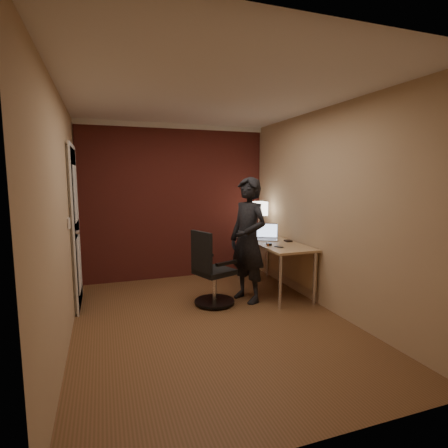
{
  "coord_description": "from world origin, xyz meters",
  "views": [
    {
      "loc": [
        -1.13,
        -3.69,
        1.64
      ],
      "look_at": [
        0.35,
        0.55,
        1.05
      ],
      "focal_mm": 28.0,
      "sensor_mm": 36.0,
      "label": 1
    }
  ],
  "objects_px": {
    "mouse": "(269,244)",
    "wallet": "(288,241)",
    "office_chair": "(211,273)",
    "laptop": "(267,235)",
    "person": "(248,240)",
    "phone": "(279,247)",
    "desk_lamp": "(259,209)",
    "desk": "(278,250)"
  },
  "relations": [
    {
      "from": "person",
      "to": "phone",
      "type": "bearing_deg",
      "value": 49.68
    },
    {
      "from": "laptop",
      "to": "office_chair",
      "type": "relative_size",
      "value": 0.43
    },
    {
      "from": "person",
      "to": "office_chair",
      "type": "bearing_deg",
      "value": -108.35
    },
    {
      "from": "desk_lamp",
      "to": "laptop",
      "type": "bearing_deg",
      "value": -99.42
    },
    {
      "from": "laptop",
      "to": "wallet",
      "type": "height_order",
      "value": "laptop"
    },
    {
      "from": "laptop",
      "to": "phone",
      "type": "relative_size",
      "value": 3.61
    },
    {
      "from": "laptop",
      "to": "person",
      "type": "distance_m",
      "value": 0.68
    },
    {
      "from": "laptop",
      "to": "person",
      "type": "xyz_separation_m",
      "value": [
        -0.5,
        -0.46,
        0.03
      ]
    },
    {
      "from": "mouse",
      "to": "wallet",
      "type": "bearing_deg",
      "value": 37.77
    },
    {
      "from": "office_chair",
      "to": "person",
      "type": "distance_m",
      "value": 0.66
    },
    {
      "from": "phone",
      "to": "wallet",
      "type": "distance_m",
      "value": 0.46
    },
    {
      "from": "phone",
      "to": "person",
      "type": "xyz_separation_m",
      "value": [
        -0.39,
        0.14,
        0.09
      ]
    },
    {
      "from": "desk",
      "to": "phone",
      "type": "xyz_separation_m",
      "value": [
        -0.19,
        -0.39,
        0.13
      ]
    },
    {
      "from": "desk_lamp",
      "to": "wallet",
      "type": "xyz_separation_m",
      "value": [
        0.14,
        -0.72,
        -0.41
      ]
    },
    {
      "from": "person",
      "to": "laptop",
      "type": "bearing_deg",
      "value": 112.18
    },
    {
      "from": "desk",
      "to": "desk_lamp",
      "type": "height_order",
      "value": "desk_lamp"
    },
    {
      "from": "phone",
      "to": "wallet",
      "type": "xyz_separation_m",
      "value": [
        0.32,
        0.33,
        0.01
      ]
    },
    {
      "from": "desk",
      "to": "office_chair",
      "type": "relative_size",
      "value": 1.56
    },
    {
      "from": "laptop",
      "to": "office_chair",
      "type": "xyz_separation_m",
      "value": [
        -1.03,
        -0.48,
        -0.37
      ]
    },
    {
      "from": "office_chair",
      "to": "person",
      "type": "xyz_separation_m",
      "value": [
        0.53,
        0.02,
        0.4
      ]
    },
    {
      "from": "mouse",
      "to": "phone",
      "type": "xyz_separation_m",
      "value": [
        0.06,
        -0.17,
        -0.01
      ]
    },
    {
      "from": "phone",
      "to": "mouse",
      "type": "bearing_deg",
      "value": 90.6
    },
    {
      "from": "desk_lamp",
      "to": "phone",
      "type": "distance_m",
      "value": 1.14
    },
    {
      "from": "office_chair",
      "to": "person",
      "type": "height_order",
      "value": "person"
    },
    {
      "from": "mouse",
      "to": "phone",
      "type": "distance_m",
      "value": 0.18
    },
    {
      "from": "desk",
      "to": "wallet",
      "type": "xyz_separation_m",
      "value": [
        0.13,
        -0.06,
        0.14
      ]
    },
    {
      "from": "desk",
      "to": "phone",
      "type": "relative_size",
      "value": 13.04
    },
    {
      "from": "wallet",
      "to": "office_chair",
      "type": "relative_size",
      "value": 0.11
    },
    {
      "from": "phone",
      "to": "laptop",
      "type": "bearing_deg",
      "value": 60.75
    },
    {
      "from": "office_chair",
      "to": "person",
      "type": "relative_size",
      "value": 0.58
    },
    {
      "from": "desk",
      "to": "laptop",
      "type": "xyz_separation_m",
      "value": [
        -0.08,
        0.21,
        0.19
      ]
    },
    {
      "from": "desk",
      "to": "person",
      "type": "relative_size",
      "value": 0.91
    },
    {
      "from": "phone",
      "to": "office_chair",
      "type": "xyz_separation_m",
      "value": [
        -0.91,
        0.12,
        -0.31
      ]
    },
    {
      "from": "desk",
      "to": "laptop",
      "type": "bearing_deg",
      "value": 110.94
    },
    {
      "from": "laptop",
      "to": "person",
      "type": "relative_size",
      "value": 0.25
    },
    {
      "from": "laptop",
      "to": "desk",
      "type": "bearing_deg",
      "value": -69.06
    },
    {
      "from": "desk_lamp",
      "to": "mouse",
      "type": "bearing_deg",
      "value": -105.71
    },
    {
      "from": "phone",
      "to": "person",
      "type": "distance_m",
      "value": 0.42
    },
    {
      "from": "phone",
      "to": "wallet",
      "type": "height_order",
      "value": "wallet"
    },
    {
      "from": "mouse",
      "to": "person",
      "type": "height_order",
      "value": "person"
    },
    {
      "from": "desk",
      "to": "desk_lamp",
      "type": "relative_size",
      "value": 2.8
    },
    {
      "from": "person",
      "to": "wallet",
      "type": "bearing_deg",
      "value": 84.16
    }
  ]
}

